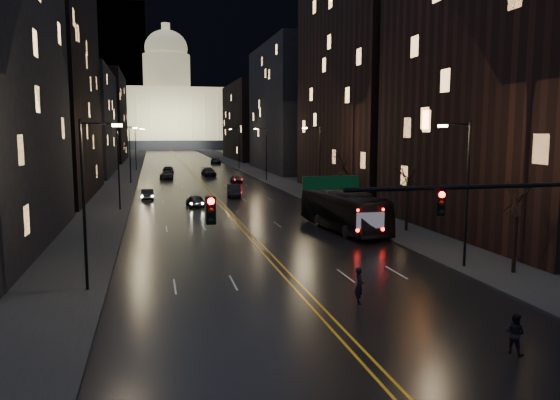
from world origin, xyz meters
TOP-DOWN VIEW (x-y plane):
  - ground at (0.00, 0.00)m, footprint 900.00×900.00m
  - road at (0.00, 130.00)m, footprint 20.00×320.00m
  - sidewalk_left at (-14.00, 130.00)m, footprint 8.00×320.00m
  - sidewalk_right at (14.00, 130.00)m, footprint 8.00×320.00m
  - center_line at (0.00, 130.00)m, footprint 0.62×320.00m
  - building_left_mid at (-21.00, 54.00)m, footprint 12.00×30.00m
  - building_left_far at (-21.00, 92.00)m, footprint 12.00×34.00m
  - building_left_dist at (-21.00, 140.00)m, footprint 12.00×40.00m
  - building_right_near at (21.00, 20.00)m, footprint 12.00×26.00m
  - building_right_tall at (21.00, 50.00)m, footprint 12.00×30.00m
  - building_right_mid at (21.00, 92.00)m, footprint 12.00×34.00m
  - building_right_dist at (21.00, 140.00)m, footprint 12.00×40.00m
  - mountain_ridge at (40.00, 380.00)m, footprint 520.00×60.00m
  - capitol at (0.00, 250.00)m, footprint 90.00×50.00m
  - traffic_signal at (5.91, -0.00)m, footprint 17.29×0.45m
  - streetlamp_right_near at (10.81, 10.00)m, footprint 2.13×0.25m
  - streetlamp_left_near at (-10.81, 10.00)m, footprint 2.13×0.25m
  - streetlamp_right_mid at (10.81, 40.00)m, footprint 2.13×0.25m
  - streetlamp_left_mid at (-10.81, 40.00)m, footprint 2.13×0.25m
  - streetlamp_right_far at (10.81, 70.00)m, footprint 2.13×0.25m
  - streetlamp_left_far at (-10.81, 70.00)m, footprint 2.13×0.25m
  - streetlamp_right_dist at (10.81, 100.00)m, footprint 2.13×0.25m
  - streetlamp_left_dist at (-10.81, 100.00)m, footprint 2.13×0.25m
  - tree_right_near at (13.00, 8.00)m, footprint 2.40×2.40m
  - tree_right_mid at (13.00, 22.00)m, footprint 2.40×2.40m
  - tree_right_far at (13.00, 38.00)m, footprint 2.40×2.40m
  - bus at (8.15, 24.07)m, footprint 4.23×12.43m
  - oncoming_car_a at (-3.04, 40.97)m, footprint 2.01×4.30m
  - oncoming_car_b at (-8.27, 48.79)m, footprint 1.56×4.22m
  - oncoming_car_c at (-5.26, 77.75)m, footprint 2.47×4.98m
  - oncoming_car_d at (-4.65, 89.88)m, footprint 2.16×5.20m
  - receding_car_a at (2.50, 49.53)m, footprint 2.30×5.04m
  - receding_car_b at (5.56, 67.88)m, footprint 1.65×3.81m
  - receding_car_c at (2.50, 82.07)m, footprint 2.62×5.50m
  - receding_car_d at (8.10, 119.89)m, footprint 2.96×5.70m
  - pedestrian_a at (2.19, 5.00)m, footprint 0.58×0.75m
  - pedestrian_b at (5.72, -2.00)m, footprint 0.75×0.88m

SIDE VIEW (x-z plane):
  - ground at x=0.00m, z-range 0.00..0.00m
  - road at x=0.00m, z-range 0.00..0.02m
  - center_line at x=0.00m, z-range 0.02..0.03m
  - sidewalk_left at x=-14.00m, z-range 0.00..0.16m
  - sidewalk_right at x=14.00m, z-range 0.00..0.16m
  - receding_car_b at x=5.56m, z-range 0.00..1.28m
  - oncoming_car_c at x=-5.26m, z-range 0.00..1.36m
  - oncoming_car_b at x=-8.27m, z-range 0.00..1.38m
  - oncoming_car_a at x=-3.04m, z-range 0.00..1.42m
  - oncoming_car_d at x=-4.65m, z-range 0.00..1.50m
  - receding_car_d at x=8.10m, z-range 0.00..1.54m
  - receding_car_c at x=2.50m, z-range 0.00..1.55m
  - pedestrian_b at x=5.72m, z-range 0.00..1.59m
  - receding_car_a at x=2.50m, z-range 0.00..1.60m
  - pedestrian_a at x=2.19m, z-range 0.00..1.82m
  - bus at x=8.15m, z-range 0.00..3.39m
  - tree_right_near at x=13.00m, z-range 1.20..7.85m
  - tree_right_mid at x=13.00m, z-range 1.20..7.85m
  - tree_right_far at x=13.00m, z-range 1.20..7.85m
  - streetlamp_right_near at x=10.81m, z-range 0.58..9.58m
  - streetlamp_left_near at x=-10.81m, z-range 0.58..9.58m
  - streetlamp_right_mid at x=10.81m, z-range 0.58..9.58m
  - streetlamp_left_mid at x=-10.81m, z-range 0.58..9.58m
  - streetlamp_right_far at x=10.81m, z-range 0.58..9.58m
  - streetlamp_left_far at x=-10.81m, z-range 0.58..9.58m
  - streetlamp_right_dist at x=10.81m, z-range 0.58..9.58m
  - streetlamp_left_dist at x=-10.81m, z-range 0.58..9.58m
  - traffic_signal at x=5.91m, z-range 1.60..8.60m
  - building_left_far at x=-21.00m, z-range 0.00..20.00m
  - building_right_dist at x=21.00m, z-range 0.00..22.00m
  - building_left_dist at x=-21.00m, z-range 0.00..24.00m
  - building_right_near at x=21.00m, z-range 0.00..24.00m
  - building_right_mid at x=21.00m, z-range 0.00..26.00m
  - building_left_mid at x=-21.00m, z-range 0.00..28.00m
  - capitol at x=0.00m, z-range -12.10..46.40m
  - building_right_tall at x=21.00m, z-range 0.00..38.00m
  - mountain_ridge at x=40.00m, z-range 0.00..130.00m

